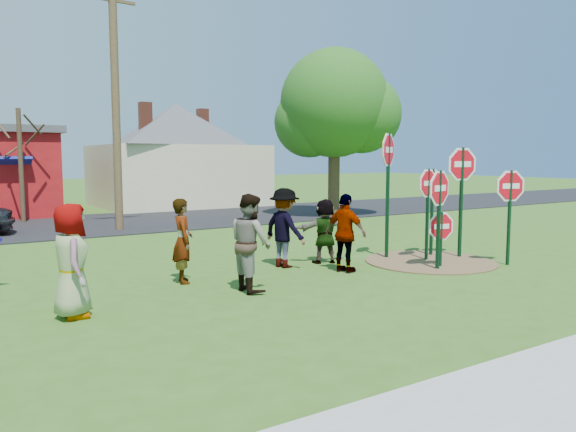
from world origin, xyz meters
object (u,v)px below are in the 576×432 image
(person_b, at_px, (183,241))
(utility_pole, at_px, (115,95))
(stop_sign_b, at_px, (388,163))
(stop_sign_a, at_px, (439,197))
(stop_sign_c, at_px, (462,176))
(person_a, at_px, (71,261))
(leafy_tree, at_px, (337,109))
(stop_sign_d, at_px, (432,190))

(person_b, bearing_deg, utility_pole, 5.23)
(stop_sign_b, relative_size, utility_pole, 0.37)
(stop_sign_b, xyz_separation_m, utility_pole, (-4.16, 9.18, 2.28))
(stop_sign_a, relative_size, stop_sign_c, 0.82)
(person_a, height_order, person_b, person_a)
(stop_sign_c, height_order, leafy_tree, leafy_tree)
(stop_sign_a, distance_m, leafy_tree, 11.88)
(person_b, bearing_deg, stop_sign_d, -81.26)
(stop_sign_b, distance_m, person_a, 8.18)
(stop_sign_a, xyz_separation_m, stop_sign_c, (1.69, 0.79, 0.42))
(stop_sign_a, height_order, person_b, stop_sign_a)
(stop_sign_d, xyz_separation_m, person_a, (-9.18, -0.85, -0.80))
(stop_sign_c, relative_size, person_b, 1.71)
(utility_pole, height_order, leafy_tree, utility_pole)
(person_b, bearing_deg, stop_sign_c, -85.67)
(person_b, distance_m, leafy_tree, 13.94)
(stop_sign_d, bearing_deg, leafy_tree, 52.05)
(stop_sign_d, bearing_deg, person_b, 160.20)
(person_a, distance_m, leafy_tree, 16.67)
(stop_sign_b, height_order, leafy_tree, leafy_tree)
(stop_sign_b, distance_m, utility_pole, 10.33)
(stop_sign_d, bearing_deg, person_a, 170.27)
(stop_sign_b, height_order, stop_sign_c, stop_sign_b)
(stop_sign_d, distance_m, utility_pole, 11.36)
(stop_sign_b, relative_size, leafy_tree, 0.47)
(stop_sign_a, relative_size, stop_sign_b, 0.73)
(person_b, height_order, utility_pole, utility_pole)
(person_a, relative_size, leafy_tree, 0.26)
(leafy_tree, bearing_deg, utility_pole, 176.36)
(person_a, height_order, leafy_tree, leafy_tree)
(stop_sign_a, relative_size, leafy_tree, 0.34)
(stop_sign_d, bearing_deg, utility_pole, 104.45)
(stop_sign_c, height_order, person_a, stop_sign_c)
(stop_sign_b, height_order, person_b, stop_sign_b)
(person_b, bearing_deg, person_a, 133.12)
(stop_sign_a, height_order, stop_sign_d, stop_sign_a)
(stop_sign_a, relative_size, person_b, 1.40)
(stop_sign_d, distance_m, person_a, 9.26)
(stop_sign_a, distance_m, stop_sign_c, 1.92)
(person_a, bearing_deg, person_b, -55.62)
(stop_sign_c, bearing_deg, person_b, -177.28)
(stop_sign_c, bearing_deg, leafy_tree, 82.45)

